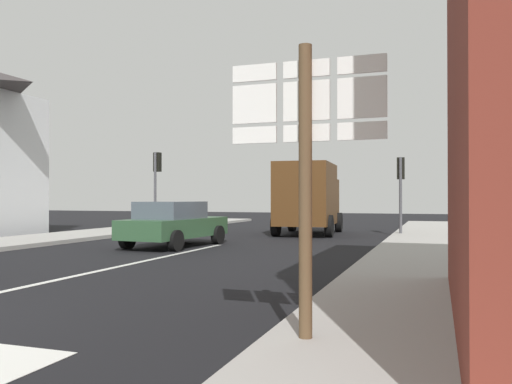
% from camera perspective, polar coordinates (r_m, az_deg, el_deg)
% --- Properties ---
extents(ground_plane, '(80.00, 80.00, 0.00)m').
position_cam_1_polar(ground_plane, '(16.13, -6.77, -6.29)').
color(ground_plane, black).
extents(sidewalk_right, '(3.12, 44.00, 0.14)m').
position_cam_1_polar(sidewalk_right, '(12.55, 18.11, -7.57)').
color(sidewalk_right, '#9E9B96').
rests_on(sidewalk_right, ground).
extents(lane_centre_stripe, '(0.16, 12.00, 0.01)m').
position_cam_1_polar(lane_centre_stripe, '(12.67, -14.74, -7.81)').
color(lane_centre_stripe, silver).
rests_on(lane_centre_stripe, ground).
extents(sedan_far, '(2.23, 4.33, 1.47)m').
position_cam_1_polar(sedan_far, '(17.50, -8.83, -3.35)').
color(sedan_far, '#2D5133').
rests_on(sedan_far, ground).
extents(delivery_truck, '(2.75, 5.13, 3.05)m').
position_cam_1_polar(delivery_truck, '(23.12, 5.64, -0.48)').
color(delivery_truck, '#4C2D14').
rests_on(delivery_truck, ground).
extents(route_sign_post, '(1.66, 0.14, 3.20)m').
position_cam_1_polar(route_sign_post, '(5.58, 5.38, 3.55)').
color(route_sign_post, brown).
rests_on(route_sign_post, ground).
extents(traffic_light_far_right, '(0.30, 0.49, 3.26)m').
position_cam_1_polar(traffic_light_far_right, '(22.67, 15.30, 1.47)').
color(traffic_light_far_right, '#47474C').
rests_on(traffic_light_far_right, ground).
extents(traffic_light_far_left, '(0.30, 0.49, 3.72)m').
position_cam_1_polar(traffic_light_far_left, '(25.30, -10.63, 2.02)').
color(traffic_light_far_left, '#47474C').
rests_on(traffic_light_far_left, ground).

